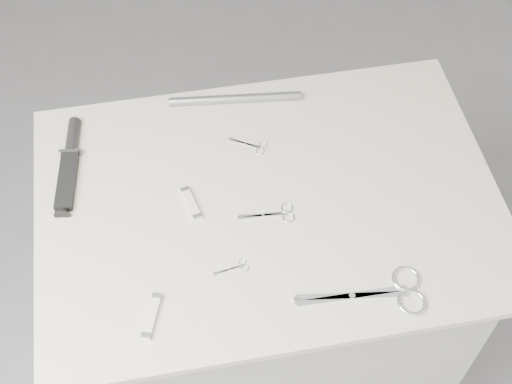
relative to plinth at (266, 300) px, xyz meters
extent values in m
cube|color=gray|center=(0.00, 0.00, -0.46)|extent=(4.00, 4.00, 0.01)
cube|color=#B1B1AF|center=(0.00, 0.00, 0.00)|extent=(0.90, 0.60, 0.90)
cube|color=beige|center=(0.00, 0.00, 0.46)|extent=(1.00, 0.70, 0.02)
cube|color=silver|center=(0.12, -0.26, 0.47)|extent=(0.22, 0.05, 0.00)
cylinder|color=silver|center=(0.12, -0.26, 0.47)|extent=(0.01, 0.01, 0.01)
torus|color=silver|center=(0.23, -0.24, 0.47)|extent=(0.06, 0.06, 0.01)
torus|color=silver|center=(0.23, -0.29, 0.47)|extent=(0.06, 0.06, 0.01)
cube|color=silver|center=(-0.02, -0.04, 0.47)|extent=(0.10, 0.02, 0.00)
cylinder|color=silver|center=(-0.02, -0.04, 0.47)|extent=(0.01, 0.01, 0.00)
torus|color=silver|center=(0.03, -0.03, 0.47)|extent=(0.03, 0.03, 0.00)
torus|color=silver|center=(0.03, -0.05, 0.47)|extent=(0.03, 0.03, 0.00)
cube|color=silver|center=(-0.02, 0.16, 0.47)|extent=(0.07, 0.05, 0.00)
cylinder|color=silver|center=(-0.02, 0.16, 0.47)|extent=(0.00, 0.00, 0.00)
torus|color=silver|center=(0.02, 0.15, 0.47)|extent=(0.02, 0.02, 0.00)
torus|color=silver|center=(0.01, 0.14, 0.47)|extent=(0.02, 0.02, 0.00)
cube|color=silver|center=(-0.11, -0.16, 0.47)|extent=(0.06, 0.02, 0.00)
cylinder|color=silver|center=(-0.11, -0.16, 0.47)|extent=(0.00, 0.00, 0.00)
torus|color=silver|center=(-0.08, -0.14, 0.47)|extent=(0.02, 0.02, 0.00)
torus|color=silver|center=(-0.08, -0.16, 0.47)|extent=(0.02, 0.02, 0.00)
cube|color=black|center=(-0.43, 0.13, 0.48)|extent=(0.06, 0.16, 0.02)
cube|color=gray|center=(-0.42, 0.20, 0.48)|extent=(0.06, 0.02, 0.02)
cylinder|color=black|center=(-0.41, 0.25, 0.48)|extent=(0.04, 0.10, 0.03)
cube|color=silver|center=(-0.17, 0.02, 0.48)|extent=(0.04, 0.09, 0.01)
cube|color=silver|center=(-0.18, 0.05, 0.48)|extent=(0.02, 0.01, 0.01)
cube|color=silver|center=(-0.16, -0.02, 0.48)|extent=(0.02, 0.01, 0.01)
cube|color=silver|center=(-0.28, -0.23, 0.48)|extent=(0.05, 0.09, 0.01)
cube|color=silver|center=(-0.26, -0.19, 0.48)|extent=(0.02, 0.02, 0.01)
cube|color=silver|center=(-0.29, -0.27, 0.48)|extent=(0.02, 0.02, 0.01)
cylinder|color=gray|center=(-0.02, 0.30, 0.48)|extent=(0.31, 0.06, 0.02)
camera|label=1|loc=(-0.19, -0.87, 1.73)|focal=50.00mm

